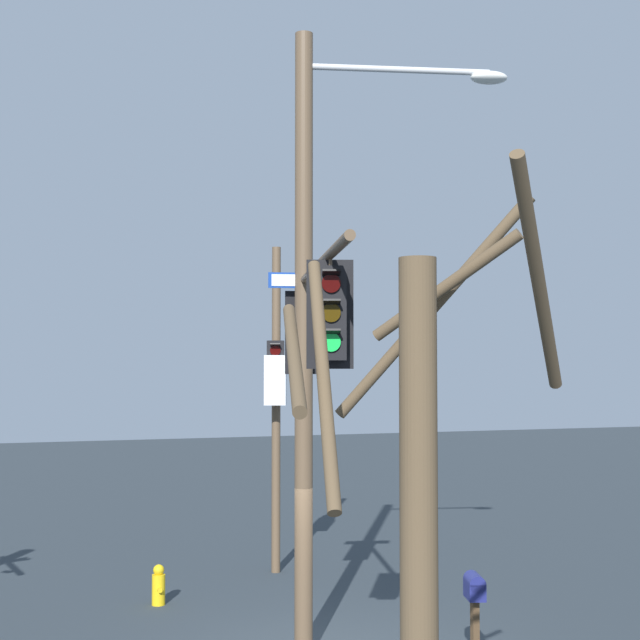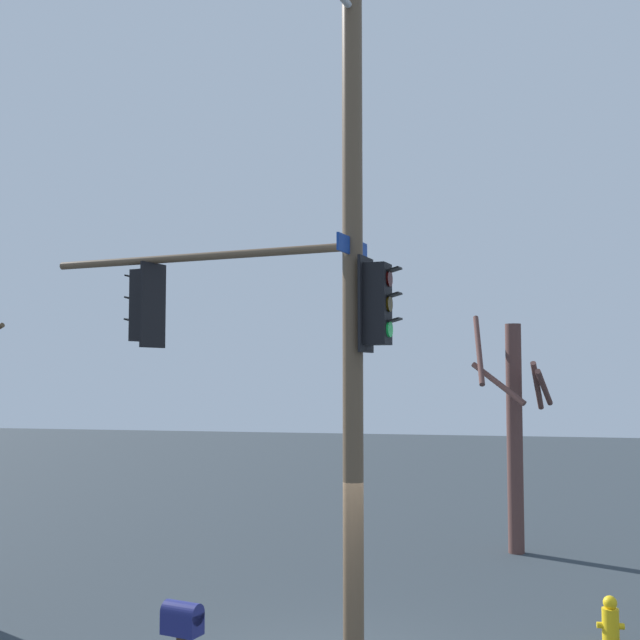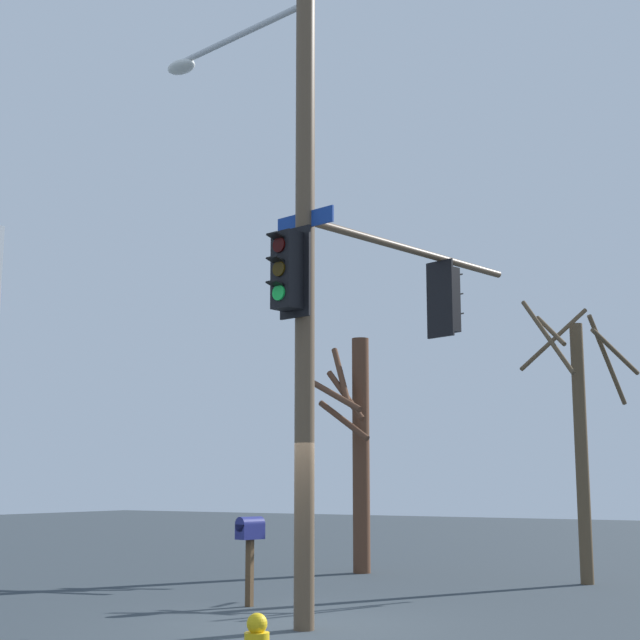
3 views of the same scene
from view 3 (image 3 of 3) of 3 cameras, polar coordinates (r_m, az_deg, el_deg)
The scene contains 5 objects.
ground_plane at distance 13.75m, azimuth -1.55°, elevation -17.85°, with size 80.00×80.00×0.00m, color #2C353B.
main_signal_pole_assembly at distance 14.18m, azimuth 0.21°, elevation 3.30°, with size 5.64×4.35×9.57m.
mailbox at distance 15.84m, azimuth -4.20°, elevation -12.71°, with size 0.49×0.35×1.41m.
bare_tree_behind_pole at distance 21.43m, azimuth 2.29°, elevation -7.50°, with size 1.43×1.87×5.18m.
bare_tree_corner at distance 19.83m, azimuth 15.27°, elevation -6.42°, with size 2.27×2.28×5.68m.
Camera 3 is at (-11.45, -7.37, 1.96)m, focal length 53.61 mm.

